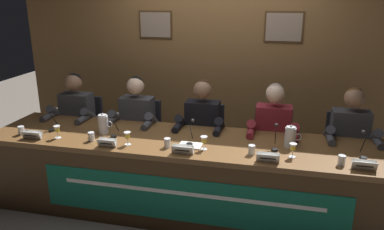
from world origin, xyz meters
name	(u,v)px	position (x,y,z in m)	size (l,w,h in m)	color
ground_plane	(192,209)	(0.00, 0.00, 0.00)	(12.00, 12.00, 0.00)	#70665B
wall_back_panelled	(217,59)	(0.00, 1.44, 1.30)	(5.23, 0.14, 2.60)	brown
conference_table	(189,167)	(0.00, -0.12, 0.53)	(4.03, 0.88, 0.76)	brown
chair_far_left	(85,135)	(-1.49, 0.62, 0.45)	(0.44, 0.44, 0.91)	black
panelist_far_left	(74,119)	(-1.49, 0.42, 0.72)	(0.51, 0.48, 1.24)	black
nameplate_far_left	(32,135)	(-1.51, -0.32, 0.80)	(0.19, 0.06, 0.08)	white
juice_glass_far_left	(57,130)	(-1.28, -0.24, 0.85)	(0.06, 0.06, 0.12)	white
water_cup_far_left	(21,131)	(-1.68, -0.24, 0.80)	(0.06, 0.06, 0.08)	silver
microphone_far_left	(53,123)	(-1.45, -0.05, 0.83)	(0.06, 0.17, 0.22)	black
chair_left	(142,140)	(-0.75, 0.62, 0.45)	(0.44, 0.44, 0.91)	black
panelist_left	(135,123)	(-0.75, 0.42, 0.72)	(0.51, 0.48, 1.24)	black
nameplate_left	(107,143)	(-0.72, -0.34, 0.80)	(0.17, 0.06, 0.08)	white
juice_glass_left	(127,136)	(-0.55, -0.25, 0.85)	(0.06, 0.06, 0.12)	white
water_cup_left	(91,137)	(-0.93, -0.24, 0.80)	(0.06, 0.06, 0.08)	silver
microphone_left	(115,129)	(-0.76, -0.07, 0.83)	(0.06, 0.17, 0.22)	black
chair_center	(204,146)	(0.00, 0.62, 0.45)	(0.44, 0.44, 0.91)	black
panelist_center	(201,129)	(0.00, 0.42, 0.72)	(0.51, 0.48, 1.24)	black
nameplate_center	(182,150)	(-0.01, -0.34, 0.80)	(0.19, 0.06, 0.08)	white
juice_glass_center	(204,140)	(0.16, -0.20, 0.85)	(0.06, 0.06, 0.12)	white
water_cup_center	(167,143)	(-0.18, -0.22, 0.80)	(0.06, 0.06, 0.08)	silver
microphone_center	(191,136)	(0.01, -0.10, 0.83)	(0.06, 0.17, 0.22)	black
chair_right	(271,152)	(0.75, 0.62, 0.45)	(0.44, 0.44, 0.91)	black
panelist_right	(272,134)	(0.75, 0.42, 0.72)	(0.51, 0.48, 1.24)	black
nameplate_right	(268,158)	(0.73, -0.35, 0.80)	(0.19, 0.06, 0.08)	white
juice_glass_right	(293,148)	(0.93, -0.19, 0.85)	(0.06, 0.06, 0.12)	white
water_cup_right	(252,150)	(0.58, -0.22, 0.80)	(0.06, 0.06, 0.08)	silver
microphone_right	(275,141)	(0.78, -0.05, 0.83)	(0.06, 0.17, 0.22)	black
chair_far_right	(343,158)	(1.49, 0.62, 0.45)	(0.44, 0.44, 0.91)	black
panelist_far_right	(350,140)	(1.49, 0.42, 0.72)	(0.51, 0.48, 1.24)	black
nameplate_far_right	(364,165)	(1.47, -0.32, 0.80)	(0.19, 0.06, 0.08)	white
water_cup_far_right	(342,161)	(1.31, -0.27, 0.80)	(0.06, 0.06, 0.08)	silver
microphone_far_right	(363,149)	(1.51, -0.06, 0.83)	(0.06, 0.17, 0.22)	black
water_pitcher_left_side	(103,124)	(-0.91, -0.02, 0.85)	(0.15, 0.10, 0.21)	silver
water_pitcher_right_side	(290,137)	(0.91, 0.04, 0.85)	(0.15, 0.10, 0.21)	silver
document_stack_center	(190,145)	(0.02, -0.15, 0.77)	(0.21, 0.16, 0.01)	white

